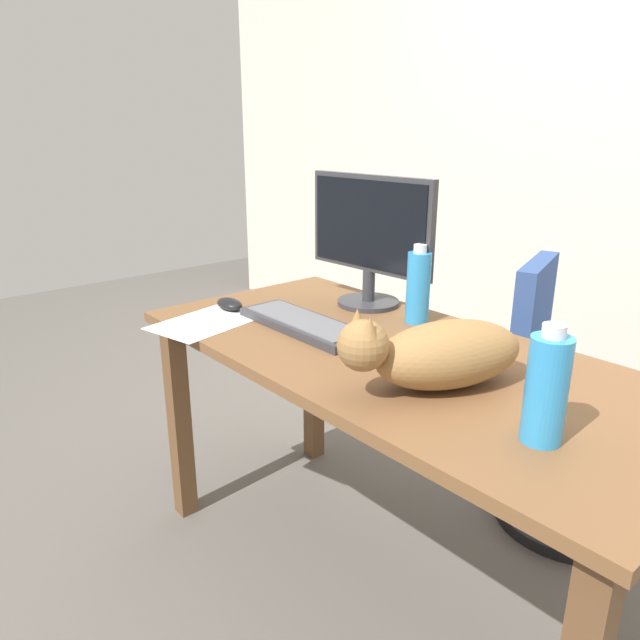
{
  "coord_description": "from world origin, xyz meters",
  "views": [
    {
      "loc": [
        0.96,
        -1.08,
        1.3
      ],
      "look_at": [
        -0.19,
        -0.1,
        0.79
      ],
      "focal_mm": 33.23,
      "sensor_mm": 36.0,
      "label": 1
    }
  ],
  "objects_px": {
    "keyboard": "(304,324)",
    "cat": "(440,353)",
    "monitor": "(370,236)",
    "spray_bottle": "(547,388)",
    "office_chair": "(564,417)",
    "water_bottle": "(418,287)",
    "computer_mouse": "(230,304)"
  },
  "relations": [
    {
      "from": "keyboard",
      "to": "cat",
      "type": "height_order",
      "value": "cat"
    },
    {
      "from": "monitor",
      "to": "spray_bottle",
      "type": "height_order",
      "value": "monitor"
    },
    {
      "from": "monitor",
      "to": "keyboard",
      "type": "bearing_deg",
      "value": -81.62
    },
    {
      "from": "water_bottle",
      "to": "spray_bottle",
      "type": "relative_size",
      "value": 1.02
    },
    {
      "from": "cat",
      "to": "spray_bottle",
      "type": "bearing_deg",
      "value": -9.14
    },
    {
      "from": "cat",
      "to": "computer_mouse",
      "type": "xyz_separation_m",
      "value": [
        -0.8,
        -0.05,
        -0.06
      ]
    },
    {
      "from": "monitor",
      "to": "cat",
      "type": "height_order",
      "value": "monitor"
    },
    {
      "from": "cat",
      "to": "computer_mouse",
      "type": "height_order",
      "value": "cat"
    },
    {
      "from": "computer_mouse",
      "to": "office_chair",
      "type": "bearing_deg",
      "value": 47.03
    },
    {
      "from": "cat",
      "to": "computer_mouse",
      "type": "relative_size",
      "value": 5.28
    },
    {
      "from": "monitor",
      "to": "water_bottle",
      "type": "relative_size",
      "value": 2.05
    },
    {
      "from": "cat",
      "to": "spray_bottle",
      "type": "xyz_separation_m",
      "value": [
        0.28,
        -0.04,
        0.03
      ]
    },
    {
      "from": "water_bottle",
      "to": "office_chair",
      "type": "bearing_deg",
      "value": 57.84
    },
    {
      "from": "office_chair",
      "to": "spray_bottle",
      "type": "height_order",
      "value": "spray_bottle"
    },
    {
      "from": "keyboard",
      "to": "computer_mouse",
      "type": "distance_m",
      "value": 0.3
    },
    {
      "from": "office_chair",
      "to": "monitor",
      "type": "height_order",
      "value": "monitor"
    },
    {
      "from": "office_chair",
      "to": "water_bottle",
      "type": "distance_m",
      "value": 0.7
    },
    {
      "from": "computer_mouse",
      "to": "water_bottle",
      "type": "height_order",
      "value": "water_bottle"
    },
    {
      "from": "computer_mouse",
      "to": "cat",
      "type": "bearing_deg",
      "value": 3.27
    },
    {
      "from": "cat",
      "to": "water_bottle",
      "type": "xyz_separation_m",
      "value": [
        -0.33,
        0.31,
        0.03
      ]
    },
    {
      "from": "keyboard",
      "to": "water_bottle",
      "type": "bearing_deg",
      "value": 59.04
    },
    {
      "from": "monitor",
      "to": "spray_bottle",
      "type": "distance_m",
      "value": 0.92
    },
    {
      "from": "monitor",
      "to": "keyboard",
      "type": "xyz_separation_m",
      "value": [
        0.05,
        -0.31,
        -0.21
      ]
    },
    {
      "from": "spray_bottle",
      "to": "keyboard",
      "type": "bearing_deg",
      "value": 175.27
    },
    {
      "from": "water_bottle",
      "to": "keyboard",
      "type": "bearing_deg",
      "value": -120.96
    },
    {
      "from": "computer_mouse",
      "to": "spray_bottle",
      "type": "xyz_separation_m",
      "value": [
        1.08,
        0.0,
        0.09
      ]
    },
    {
      "from": "keyboard",
      "to": "computer_mouse",
      "type": "height_order",
      "value": "computer_mouse"
    },
    {
      "from": "water_bottle",
      "to": "computer_mouse",
      "type": "bearing_deg",
      "value": -142.58
    },
    {
      "from": "office_chair",
      "to": "cat",
      "type": "relative_size",
      "value": 1.52
    },
    {
      "from": "spray_bottle",
      "to": "computer_mouse",
      "type": "bearing_deg",
      "value": -179.94
    },
    {
      "from": "keyboard",
      "to": "computer_mouse",
      "type": "relative_size",
      "value": 4.0
    },
    {
      "from": "keyboard",
      "to": "water_bottle",
      "type": "xyz_separation_m",
      "value": [
        0.17,
        0.29,
        0.1
      ]
    }
  ]
}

